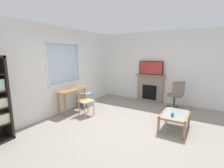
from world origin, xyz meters
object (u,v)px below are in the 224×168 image
object	(u,v)px
sippy_cup	(173,115)
plastic_drawer_unit	(86,99)
desk_under_window	(72,94)
wooden_chair	(86,100)
tv	(151,68)
coffee_table	(175,116)
fireplace	(150,88)
office_chair	(176,94)

from	to	relation	value
sippy_cup	plastic_drawer_unit	bearing A→B (deg)	80.95
desk_under_window	wooden_chair	world-z (taller)	wooden_chair
wooden_chair	tv	distance (m)	2.88
sippy_cup	coffee_table	bearing A→B (deg)	-6.42
plastic_drawer_unit	fireplace	size ratio (longest dim) A/B	0.43
desk_under_window	office_chair	xyz separation A→B (m)	(1.99, -2.84, -0.05)
tv	office_chair	size ratio (longest dim) A/B	0.93
tv	coffee_table	distance (m)	2.64
fireplace	office_chair	xyz separation A→B (m)	(-0.52, -1.06, 0.01)
tv	coffee_table	xyz separation A→B (m)	(-2.05, -1.33, -0.99)
plastic_drawer_unit	tv	bearing A→B (deg)	-45.86
tv	plastic_drawer_unit	bearing A→B (deg)	134.14
sippy_cup	office_chair	bearing A→B (deg)	7.72
tv	coffee_table	world-z (taller)	tv
tv	coffee_table	bearing A→B (deg)	-147.12
desk_under_window	coffee_table	bearing A→B (deg)	-81.94
desk_under_window	wooden_chair	size ratio (longest dim) A/B	1.09
plastic_drawer_unit	tv	distance (m)	2.77
office_chair	plastic_drawer_unit	bearing A→B (deg)	113.69
wooden_chair	coffee_table	world-z (taller)	wooden_chair
desk_under_window	wooden_chair	distance (m)	0.54
desk_under_window	plastic_drawer_unit	distance (m)	0.81
desk_under_window	tv	size ratio (longest dim) A/B	1.05
plastic_drawer_unit	coffee_table	bearing A→B (deg)	-95.10
wooden_chair	fireplace	distance (m)	2.76
plastic_drawer_unit	tv	size ratio (longest dim) A/B	0.52
wooden_chair	plastic_drawer_unit	bearing A→B (deg)	40.30
plastic_drawer_unit	sippy_cup	size ratio (longest dim) A/B	5.37
office_chair	tv	bearing A→B (deg)	64.64
desk_under_window	plastic_drawer_unit	xyz separation A→B (m)	(0.72, 0.05, -0.37)
fireplace	tv	xyz separation A→B (m)	(-0.02, -0.00, 0.80)
wooden_chair	office_chair	xyz separation A→B (m)	(1.93, -2.32, 0.09)
wooden_chair	office_chair	distance (m)	3.02
desk_under_window	coffee_table	xyz separation A→B (m)	(0.44, -3.10, -0.26)
tv	sippy_cup	world-z (taller)	tv
fireplace	coffee_table	world-z (taller)	fireplace
desk_under_window	tv	bearing A→B (deg)	-35.47
wooden_chair	sippy_cup	size ratio (longest dim) A/B	10.00
wooden_chair	fireplace	size ratio (longest dim) A/B	0.80
wooden_chair	plastic_drawer_unit	size ratio (longest dim) A/B	1.86
wooden_chair	tv	xyz separation A→B (m)	(2.44, -1.26, 0.87)
tv	sippy_cup	bearing A→B (deg)	-150.15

